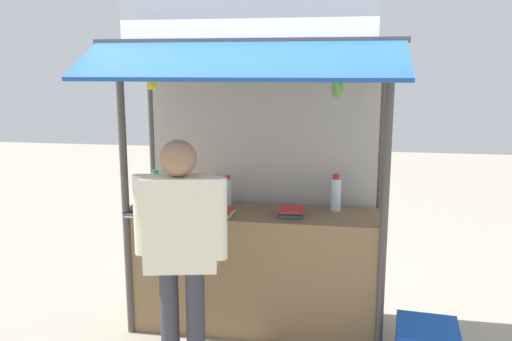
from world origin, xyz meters
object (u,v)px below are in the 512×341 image
object	(u,v)px
water_bottle_back_left	(336,194)
vendor_person	(180,240)
magazine_stack_back_right	(291,212)
banana_bunch_rightmost	(152,80)
magazine_stack_left	(220,212)
banana_bunch_inner_right	(338,88)
water_bottle_front_left	(227,191)
magazine_stack_far_left	(193,204)
water_bottle_right	(156,186)
magazine_stack_center	(143,211)

from	to	relation	value
water_bottle_back_left	vendor_person	distance (m)	1.45
magazine_stack_back_right	banana_bunch_rightmost	world-z (taller)	banana_bunch_rightmost
magazine_stack_left	banana_bunch_inner_right	size ratio (longest dim) A/B	0.93
water_bottle_front_left	banana_bunch_rightmost	xyz separation A→B (m)	(-0.43, -0.58, 0.95)
water_bottle_back_left	magazine_stack_left	world-z (taller)	water_bottle_back_left
banana_bunch_rightmost	magazine_stack_back_right	bearing A→B (deg)	18.77
magazine_stack_back_right	banana_bunch_rightmost	size ratio (longest dim) A/B	1.08
magazine_stack_back_right	vendor_person	bearing A→B (deg)	-128.75
water_bottle_back_left	vendor_person	world-z (taller)	vendor_person
magazine_stack_left	magazine_stack_far_left	world-z (taller)	magazine_stack_far_left
water_bottle_back_left	magazine_stack_back_right	bearing A→B (deg)	-148.42
water_bottle_right	magazine_stack_center	size ratio (longest dim) A/B	0.95
banana_bunch_inner_right	banana_bunch_rightmost	bearing A→B (deg)	179.93
magazine_stack_left	banana_bunch_rightmost	size ratio (longest dim) A/B	1.13
water_bottle_right	magazine_stack_back_right	xyz separation A→B (m)	(1.24, -0.27, -0.10)
banana_bunch_rightmost	water_bottle_back_left	bearing A→B (deg)	22.31
water_bottle_right	magazine_stack_far_left	size ratio (longest dim) A/B	0.94
magazine_stack_center	water_bottle_right	bearing A→B (deg)	95.03
water_bottle_right	magazine_stack_center	xyz separation A→B (m)	(0.04, -0.42, -0.11)
magazine_stack_back_right	magazine_stack_center	distance (m)	1.21
water_bottle_back_left	magazine_stack_far_left	size ratio (longest dim) A/B	1.02
water_bottle_front_left	magazine_stack_back_right	xyz separation A→B (m)	(0.58, -0.24, -0.09)
water_bottle_front_left	vendor_person	distance (m)	1.07
water_bottle_front_left	magazine_stack_left	xyz separation A→B (m)	(-0.00, -0.29, -0.10)
water_bottle_right	banana_bunch_rightmost	xyz separation A→B (m)	(0.23, -0.62, 0.95)
vendor_person	banana_bunch_inner_right	bearing A→B (deg)	-166.56
banana_bunch_rightmost	banana_bunch_inner_right	distance (m)	1.36
banana_bunch_inner_right	vendor_person	xyz separation A→B (m)	(-1.01, -0.48, -1.00)
magazine_stack_center	banana_bunch_inner_right	world-z (taller)	banana_bunch_inner_right
magazine_stack_left	vendor_person	distance (m)	0.78
water_bottle_back_left	banana_bunch_rightmost	xyz separation A→B (m)	(-1.36, -0.56, 0.93)
banana_bunch_inner_right	magazine_stack_left	bearing A→B (deg)	162.56
water_bottle_back_left	magazine_stack_center	bearing A→B (deg)	-167.01
water_bottle_front_left	vendor_person	xyz separation A→B (m)	(-0.08, -1.07, -0.09)
water_bottle_front_left	banana_bunch_inner_right	world-z (taller)	banana_bunch_inner_right
water_bottle_back_left	banana_bunch_rightmost	bearing A→B (deg)	-157.69
water_bottle_front_left	water_bottle_back_left	xyz separation A→B (m)	(0.93, -0.03, 0.02)
magazine_stack_far_left	banana_bunch_inner_right	size ratio (longest dim) A/B	1.07
water_bottle_right	magazine_stack_center	bearing A→B (deg)	-84.97
water_bottle_back_left	magazine_stack_center	xyz separation A→B (m)	(-1.55, -0.36, -0.12)
magazine_stack_back_right	magazine_stack_left	bearing A→B (deg)	-174.85
magazine_stack_back_right	magazine_stack_far_left	size ratio (longest dim) A/B	0.83
banana_bunch_rightmost	vendor_person	xyz separation A→B (m)	(0.34, -0.48, -1.05)
water_bottle_back_left	water_bottle_right	distance (m)	1.59
banana_bunch_inner_right	magazine_stack_far_left	bearing A→B (deg)	161.15
water_bottle_right	vendor_person	world-z (taller)	vendor_person
water_bottle_back_left	magazine_stack_center	size ratio (longest dim) A/B	1.03
water_bottle_back_left	magazine_stack_far_left	xyz separation A→B (m)	(-1.18, -0.15, -0.10)
water_bottle_back_left	vendor_person	bearing A→B (deg)	-134.20
magazine_stack_center	magazine_stack_left	world-z (taller)	magazine_stack_center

